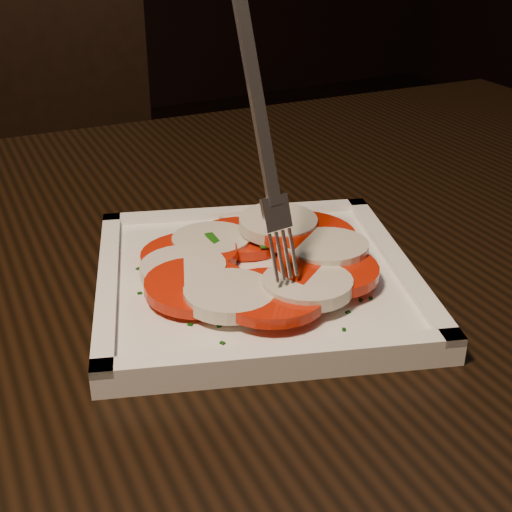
% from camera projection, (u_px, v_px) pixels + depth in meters
% --- Properties ---
extents(table, '(1.25, 0.87, 0.75)m').
position_uv_depth(table, '(262.00, 324.00, 0.70)').
color(table, black).
rests_on(table, ground).
extents(chair, '(0.53, 0.53, 0.93)m').
position_uv_depth(chair, '(50.00, 175.00, 1.41)').
color(chair, black).
rests_on(chair, ground).
extents(plate, '(0.31, 0.31, 0.01)m').
position_uv_depth(plate, '(256.00, 281.00, 0.56)').
color(plate, white).
rests_on(plate, table).
extents(caprese_salad, '(0.20, 0.21, 0.03)m').
position_uv_depth(caprese_salad, '(256.00, 261.00, 0.55)').
color(caprese_salad, red).
rests_on(caprese_salad, plate).
extents(fork, '(0.03, 0.07, 0.19)m').
position_uv_depth(fork, '(257.00, 139.00, 0.49)').
color(fork, white).
rests_on(fork, caprese_salad).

